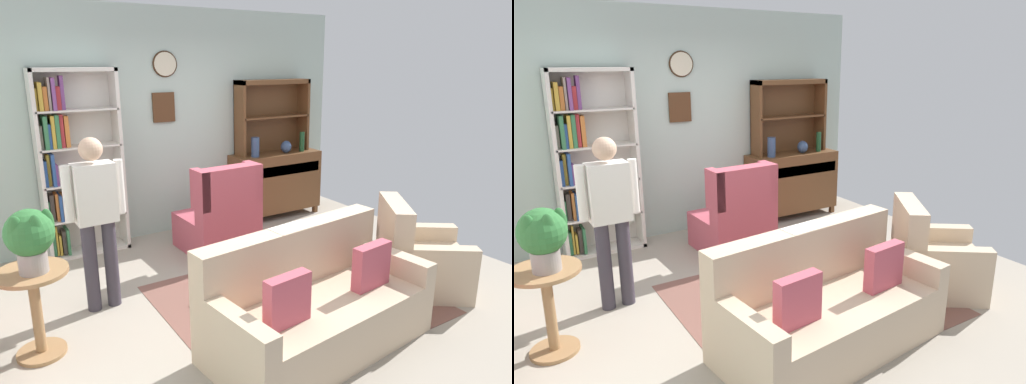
% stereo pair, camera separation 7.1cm
% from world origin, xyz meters
% --- Properties ---
extents(ground_plane, '(5.40, 4.60, 0.02)m').
position_xyz_m(ground_plane, '(0.00, 0.00, -0.01)').
color(ground_plane, '#9E9384').
extents(wall_back, '(5.00, 0.09, 2.80)m').
position_xyz_m(wall_back, '(-0.00, 2.13, 1.40)').
color(wall_back, '#ADC1B7').
rests_on(wall_back, ground_plane).
extents(area_rug, '(2.32, 2.06, 0.01)m').
position_xyz_m(area_rug, '(0.20, -0.30, 0.00)').
color(area_rug, brown).
rests_on(area_rug, ground_plane).
extents(bookshelf, '(0.90, 0.30, 2.10)m').
position_xyz_m(bookshelf, '(-1.21, 1.94, 1.06)').
color(bookshelf, silver).
rests_on(bookshelf, ground_plane).
extents(sideboard, '(1.30, 0.45, 0.92)m').
position_xyz_m(sideboard, '(1.48, 1.86, 0.51)').
color(sideboard, brown).
rests_on(sideboard, ground_plane).
extents(sideboard_hutch, '(1.10, 0.26, 1.00)m').
position_xyz_m(sideboard_hutch, '(1.48, 1.97, 1.56)').
color(sideboard_hutch, brown).
rests_on(sideboard_hutch, sideboard).
extents(vase_tall, '(0.11, 0.11, 0.26)m').
position_xyz_m(vase_tall, '(1.09, 1.78, 1.05)').
color(vase_tall, '#33476B').
rests_on(vase_tall, sideboard).
extents(vase_round, '(0.15, 0.15, 0.17)m').
position_xyz_m(vase_round, '(1.61, 1.79, 1.01)').
color(vase_round, '#33476B').
rests_on(vase_round, sideboard).
extents(bottle_wine, '(0.07, 0.07, 0.28)m').
position_xyz_m(bottle_wine, '(1.87, 1.77, 1.06)').
color(bottle_wine, '#194223').
rests_on(bottle_wine, sideboard).
extents(couch_floral, '(1.88, 1.03, 0.90)m').
position_xyz_m(couch_floral, '(-0.09, -0.95, 0.31)').
color(couch_floral, '#C6AD8E').
rests_on(couch_floral, ground_plane).
extents(armchair_floral, '(1.07, 1.06, 0.88)m').
position_xyz_m(armchair_floral, '(1.37, -0.75, 0.29)').
color(armchair_floral, '#C6AD8E').
rests_on(armchair_floral, ground_plane).
extents(wingback_chair, '(0.81, 0.83, 1.05)m').
position_xyz_m(wingback_chair, '(0.20, 1.12, 0.38)').
color(wingback_chair, '#B74C5B').
rests_on(wingback_chair, ground_plane).
extents(plant_stand, '(0.52, 0.52, 0.70)m').
position_xyz_m(plant_stand, '(-1.94, 0.05, 0.43)').
color(plant_stand, '#997047').
rests_on(plant_stand, ground_plane).
extents(potted_plant_large, '(0.34, 0.34, 0.47)m').
position_xyz_m(potted_plant_large, '(-1.92, 0.01, 0.98)').
color(potted_plant_large, gray).
rests_on(potted_plant_large, plant_stand).
extents(person_reading, '(0.52, 0.21, 1.56)m').
position_xyz_m(person_reading, '(-1.33, 0.53, 0.91)').
color(person_reading, '#38333D').
rests_on(person_reading, ground_plane).
extents(coffee_table, '(0.80, 0.50, 0.42)m').
position_xyz_m(coffee_table, '(0.17, -0.05, 0.35)').
color(coffee_table, brown).
rests_on(coffee_table, ground_plane).
extents(book_stack, '(0.21, 0.13, 0.05)m').
position_xyz_m(book_stack, '(0.28, -0.13, 0.44)').
color(book_stack, gold).
rests_on(book_stack, coffee_table).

